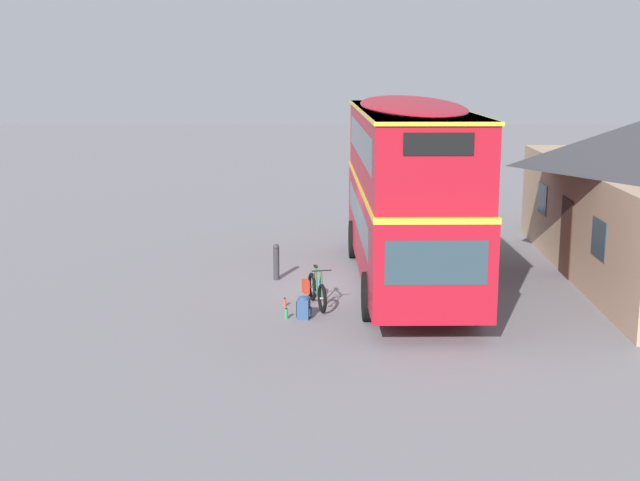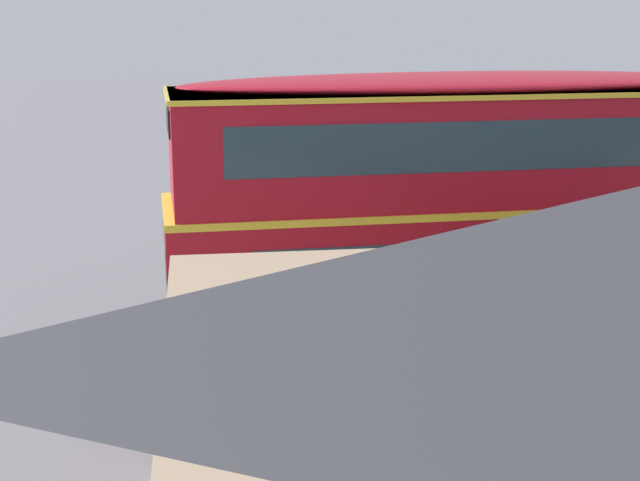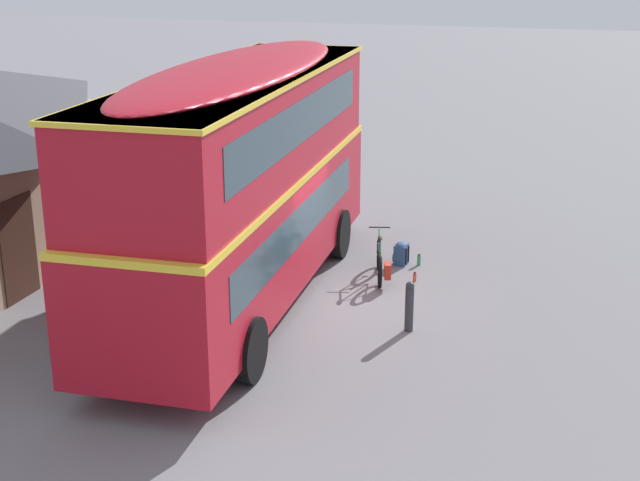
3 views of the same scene
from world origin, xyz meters
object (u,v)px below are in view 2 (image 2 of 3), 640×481
(touring_bicycle, at_px, (323,288))
(water_bottle_green_metal, at_px, (266,293))
(double_decker_bus, at_px, (459,198))
(kerb_bollard, at_px, (429,262))
(water_bottle_red_squeeze, at_px, (314,291))
(backpack_on_ground, at_px, (271,292))

(touring_bicycle, bearing_deg, water_bottle_green_metal, -30.44)
(double_decker_bus, xyz_separation_m, touring_bicycle, (2.03, -2.31, -2.27))
(touring_bicycle, relative_size, water_bottle_green_metal, 6.76)
(touring_bicycle, bearing_deg, kerb_bollard, -156.15)
(touring_bicycle, height_order, water_bottle_red_squeeze, touring_bicycle)
(double_decker_bus, bearing_deg, water_bottle_green_metal, -43.44)
(backpack_on_ground, distance_m, kerb_bollard, 3.60)
(double_decker_bus, relative_size, water_bottle_green_metal, 39.90)
(double_decker_bus, bearing_deg, touring_bicycle, -48.73)
(water_bottle_red_squeeze, distance_m, water_bottle_green_metal, 1.02)
(touring_bicycle, distance_m, backpack_on_ground, 1.06)
(double_decker_bus, distance_m, kerb_bollard, 4.04)
(double_decker_bus, height_order, kerb_bollard, double_decker_bus)
(touring_bicycle, distance_m, water_bottle_red_squeeze, 0.78)
(double_decker_bus, relative_size, kerb_bollard, 10.55)
(double_decker_bus, relative_size, water_bottle_red_squeeze, 49.04)
(double_decker_bus, relative_size, backpack_on_ground, 19.98)
(double_decker_bus, xyz_separation_m, backpack_on_ground, (3.06, -2.55, -2.38))
(touring_bicycle, bearing_deg, water_bottle_red_squeeze, -84.36)
(backpack_on_ground, bearing_deg, double_decker_bus, 140.15)
(touring_bicycle, bearing_deg, backpack_on_ground, -13.27)
(water_bottle_green_metal, bearing_deg, touring_bicycle, 149.56)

